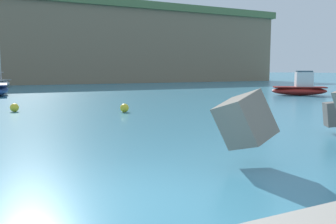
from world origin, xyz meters
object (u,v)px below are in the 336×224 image
object	(u,v)px
boat_near_right	(300,88)
boat_mid_right	(2,83)
station_building_west	(29,7)
mooring_buoy_middle	(124,108)
mooring_buoy_inner	(14,108)
station_building_central	(43,4)

from	to	relation	value
boat_near_right	boat_mid_right	world-z (taller)	boat_mid_right
boat_near_right	station_building_west	world-z (taller)	station_building_west
mooring_buoy_middle	boat_mid_right	bearing A→B (deg)	98.80
boat_near_right	station_building_west	size ratio (longest dim) A/B	0.59
boat_near_right	mooring_buoy_inner	bearing A→B (deg)	-174.28
mooring_buoy_middle	station_building_west	size ratio (longest dim) A/B	0.06
boat_mid_right	mooring_buoy_middle	distance (m)	31.43
boat_mid_right	mooring_buoy_middle	world-z (taller)	boat_mid_right
boat_mid_right	station_building_west	xyz separation A→B (m)	(6.99, 35.06, 14.96)
boat_mid_right	station_building_west	world-z (taller)	station_building_west
station_building_west	boat_mid_right	bearing A→B (deg)	-101.28
boat_near_right	mooring_buoy_inner	xyz separation A→B (m)	(-22.33, -2.24, -0.40)
mooring_buoy_inner	mooring_buoy_middle	world-z (taller)	same
mooring_buoy_middle	mooring_buoy_inner	bearing A→B (deg)	151.82
boat_near_right	boat_mid_right	xyz separation A→B (m)	(-22.14, 26.14, -0.08)
boat_mid_right	mooring_buoy_inner	world-z (taller)	boat_mid_right
boat_mid_right	mooring_buoy_inner	bearing A→B (deg)	-90.38
boat_near_right	mooring_buoy_middle	world-z (taller)	boat_near_right
boat_near_right	station_building_west	bearing A→B (deg)	103.90
boat_near_right	station_building_central	xyz separation A→B (m)	(-12.54, 59.08, 15.26)
boat_near_right	station_building_central	size ratio (longest dim) A/B	0.73
mooring_buoy_inner	station_building_central	bearing A→B (deg)	80.92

